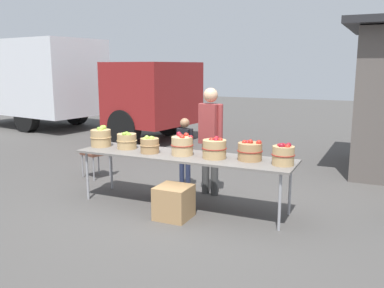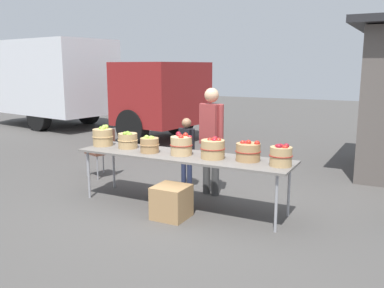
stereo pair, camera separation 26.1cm
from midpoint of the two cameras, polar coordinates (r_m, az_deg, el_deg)
The scene contains 14 objects.
ground_plane at distance 5.92m, azimuth -0.07°, elevation -8.60°, with size 40.00×40.00×0.00m, color #474442.
market_table at distance 5.72m, azimuth -0.07°, elevation -1.82°, with size 3.10×0.76×0.75m.
apple_basket_green_0 at distance 6.47m, azimuth -11.10°, elevation 1.02°, with size 0.32×0.32×0.31m.
apple_basket_green_1 at distance 6.21m, azimuth -7.67°, elevation 0.53°, with size 0.30×0.30×0.27m.
apple_basket_green_2 at distance 5.86m, azimuth -4.63°, elevation -0.07°, with size 0.28×0.28×0.25m.
apple_basket_red_0 at distance 5.68m, azimuth -0.16°, elevation -0.14°, with size 0.32×0.32×0.31m.
apple_basket_red_1 at distance 5.48m, azimuth 4.27°, elevation -0.63°, with size 0.33×0.33×0.29m.
apple_basket_red_2 at distance 5.40m, azimuth 9.14°, elevation -1.04°, with size 0.33×0.33×0.28m.
apple_basket_red_3 at distance 5.20m, azimuth 13.61°, elevation -1.54°, with size 0.29×0.29×0.28m.
vendor_adult at distance 6.24m, azimuth 3.88°, elevation 1.55°, with size 0.42×0.28×1.64m.
child_customer at distance 6.60m, azimuth 0.37°, elevation -0.48°, with size 0.30×0.18×1.15m.
box_truck at distance 13.46m, azimuth -15.59°, elevation 8.37°, with size 7.94×3.33×2.75m.
folding_chair at distance 7.46m, azimuth -11.36°, elevation -0.69°, with size 0.50×0.50×0.86m.
produce_crate at distance 5.43m, azimuth -1.48°, elevation -8.01°, with size 0.43×0.43×0.43m, color #A87F51.
Camera 2 is at (2.67, -4.91, 1.97)m, focal length 38.59 mm.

